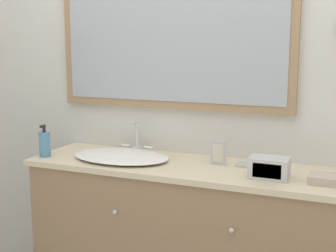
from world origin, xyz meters
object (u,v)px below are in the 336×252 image
at_px(sink_basin, 121,156).
at_px(picture_frame, 218,153).
at_px(appliance_box, 269,168).
at_px(soap_bottle, 45,144).

relative_size(sink_basin, picture_frame, 4.26).
bearing_deg(sink_basin, appliance_box, -4.21).
relative_size(sink_basin, soap_bottle, 3.04).
bearing_deg(soap_bottle, picture_frame, 11.49).
relative_size(sink_basin, appliance_box, 3.01).
height_order(sink_basin, picture_frame, sink_basin).
height_order(sink_basin, appliance_box, sink_basin).
bearing_deg(sink_basin, soap_bottle, -164.88).
xyz_separation_m(appliance_box, picture_frame, (-0.29, 0.14, 0.01)).
xyz_separation_m(sink_basin, picture_frame, (0.53, 0.08, 0.05)).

